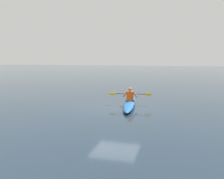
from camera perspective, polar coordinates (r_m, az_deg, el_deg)
The scene contains 3 objects.
ground_plane at distance 12.88m, azimuth 0.85°, elevation -4.29°, with size 160.00×160.00×0.00m, color #1E2D3D.
kayak at distance 13.33m, azimuth 4.35°, elevation -3.32°, with size 1.21×4.99×0.27m.
kayaker at distance 13.37m, azimuth 4.40°, elevation -1.38°, with size 2.42×0.58×0.75m.
Camera 1 is at (-3.13, 12.22, 2.61)m, focal length 37.65 mm.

